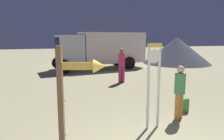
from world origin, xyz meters
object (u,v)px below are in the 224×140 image
Objects in this scene: arrow_sign at (76,88)px; box_truck_near at (102,48)px; dome_tent at (177,50)px; person_near_clock at (180,90)px; person_distant at (122,64)px; backpack at (184,105)px; standing_clock at (154,78)px.

arrow_sign is 0.33× the size of box_truck_near.
arrow_sign is 0.38× the size of dome_tent.
arrow_sign is 3.47m from person_near_clock.
dome_tent is at bearing 7.56° from box_truck_near.
box_truck_near is 1.18× the size of dome_tent.
person_distant is (0.03, 5.16, 0.11)m from person_near_clock.
person_distant is (-0.47, 4.70, 0.78)m from backpack.
box_truck_near reaches higher than arrow_sign.
box_truck_near is at bearing 87.18° from person_distant.
person_near_clock is at bearing -123.37° from dome_tent.
arrow_sign is 4.26m from backpack.
standing_clock reaches higher than person_distant.
person_near_clock is at bearing 22.42° from arrow_sign.
standing_clock is 2.05m from backpack.
standing_clock is at bearing -153.30° from backpack.
box_truck_near is (-0.22, 9.82, 1.31)m from backpack.
arrow_sign reaches higher than person_distant.
backpack is (3.67, 1.77, -1.26)m from arrow_sign.
dome_tent reaches higher than backpack.
backpack is 0.25× the size of person_distant.
dome_tent is (10.55, 12.52, -0.31)m from arrow_sign.
person_distant is 0.26× the size of box_truck_near.
arrow_sign is 16.38m from dome_tent.
person_near_clock is 0.96m from backpack.
backpack is at bearing 42.34° from person_near_clock.
backpack is at bearing 26.70° from standing_clock.
box_truck_near reaches higher than person_near_clock.
person_near_clock is at bearing -91.57° from box_truck_near.
person_distant is at bearing 89.66° from person_near_clock.
backpack is at bearing -84.24° from person_distant.
standing_clock is 5.58m from person_distant.
standing_clock is 10.66m from box_truck_near.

